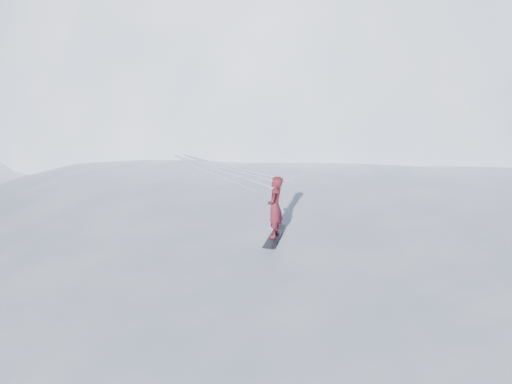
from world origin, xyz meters
TOP-DOWN VIEW (x-y plane):
  - ground at (0.00, 0.00)m, footprint 400.00×400.00m
  - near_ridge at (1.00, 3.00)m, footprint 36.00×28.00m
  - summit_peak at (22.00, 26.00)m, footprint 60.00×56.00m
  - peak_shoulder at (10.00, 20.00)m, footprint 28.00×24.00m
  - wind_bumps at (-0.56, 2.12)m, footprint 16.00×14.40m
  - snowboard at (-2.46, -0.57)m, footprint 1.46×1.31m
  - snowboarder at (-2.46, -0.57)m, footprint 0.80×0.77m
  - board_tracks at (-0.49, 5.87)m, footprint 2.46×5.98m

SIDE VIEW (x-z plane):
  - ground at x=0.00m, z-range 0.00..0.00m
  - near_ridge at x=1.00m, z-range -2.40..2.40m
  - summit_peak at x=22.00m, z-range -28.00..28.00m
  - peak_shoulder at x=10.00m, z-range -9.00..9.00m
  - wind_bumps at x=-0.56m, z-range -0.50..0.50m
  - snowboard at x=-2.46m, z-range 2.40..2.43m
  - board_tracks at x=-0.49m, z-range 2.40..2.44m
  - snowboarder at x=-2.46m, z-range 2.43..4.27m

